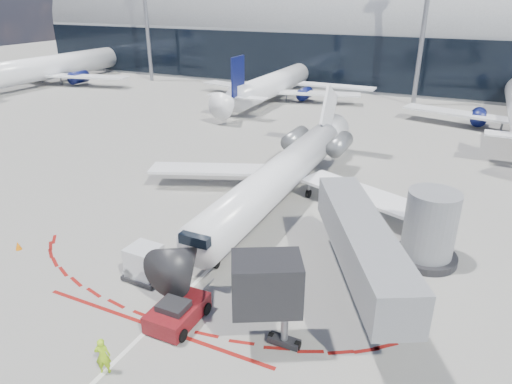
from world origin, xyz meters
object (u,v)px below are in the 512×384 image
at_px(pushback_tug, 178,312).
at_px(uld_container, 145,263).
at_px(regional_jet, 285,171).
at_px(ramp_worker, 103,356).

height_order(pushback_tug, uld_container, uld_container).
bearing_deg(regional_jet, ramp_worker, -90.80).
bearing_deg(regional_jet, uld_container, -103.18).
bearing_deg(uld_container, ramp_worker, -64.29).
xyz_separation_m(regional_jet, pushback_tug, (0.73, -16.61, -1.98)).
height_order(pushback_tug, ramp_worker, ramp_worker).
relative_size(pushback_tug, uld_container, 2.28).
distance_m(pushback_tug, uld_container, 4.77).
bearing_deg(ramp_worker, regional_jet, -119.88).
bearing_deg(ramp_worker, uld_container, -95.42).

